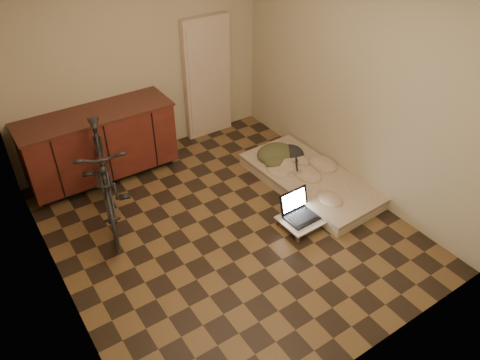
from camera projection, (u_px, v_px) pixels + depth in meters
room_shell at (223, 125)px, 4.48m from camera, size 3.50×4.00×2.60m
cabinets at (100, 145)px, 5.78m from camera, size 1.84×0.62×0.91m
appliance_panel at (207, 78)px, 6.48m from camera, size 0.70×0.10×1.70m
bicycle at (103, 171)px, 5.09m from camera, size 1.00×1.92×1.19m
futon at (310, 180)px, 5.84m from camera, size 0.94×1.85×0.16m
clothing_pile at (280, 149)px, 6.08m from camera, size 0.56×0.47×0.22m
headphones at (297, 165)px, 5.81m from camera, size 0.35×0.35×0.17m
lap_desk at (307, 217)px, 5.24m from camera, size 0.65×0.43×0.11m
laptop at (300, 211)px, 5.21m from camera, size 0.39×0.35×0.26m
mouse at (322, 206)px, 5.34m from camera, size 0.10×0.12×0.04m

